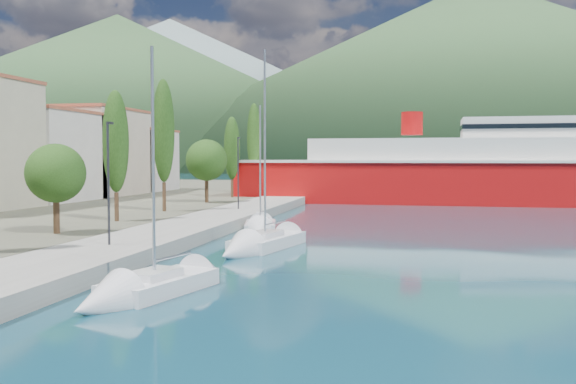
# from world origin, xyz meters

# --- Properties ---
(ground) EXTENTS (1400.00, 1400.00, 0.00)m
(ground) POSITION_xyz_m (0.00, 120.00, 0.00)
(ground) COLOR #123F50
(quay) EXTENTS (5.00, 88.00, 0.80)m
(quay) POSITION_xyz_m (-9.00, 26.00, 0.40)
(quay) COLOR gray
(quay) RESTS_ON ground
(hills_far) EXTENTS (1480.00, 900.00, 180.00)m
(hills_far) POSITION_xyz_m (138.59, 618.73, 77.39)
(hills_far) COLOR gray
(hills_far) RESTS_ON ground
(tree_row) EXTENTS (4.09, 62.17, 11.35)m
(tree_row) POSITION_xyz_m (-14.65, 33.90, 5.87)
(tree_row) COLOR #47301E
(tree_row) RESTS_ON land_strip
(lamp_posts) EXTENTS (0.15, 45.00, 6.06)m
(lamp_posts) POSITION_xyz_m (-9.00, 14.45, 4.08)
(lamp_posts) COLOR #2D2D33
(lamp_posts) RESTS_ON quay
(sailboat_near) EXTENTS (3.72, 7.22, 9.96)m
(sailboat_near) POSITION_xyz_m (-3.97, 5.73, 0.28)
(sailboat_near) COLOR silver
(sailboat_near) RESTS_ON ground
(sailboat_mid) EXTENTS (3.86, 8.57, 11.94)m
(sailboat_mid) POSITION_xyz_m (-2.84, 18.14, 0.29)
(sailboat_mid) COLOR silver
(sailboat_mid) RESTS_ON ground
(sailboat_far) EXTENTS (3.43, 6.76, 9.51)m
(sailboat_far) POSITION_xyz_m (-4.53, 26.59, 0.27)
(sailboat_far) COLOR silver
(sailboat_far) RESTS_ON ground
(ferry) EXTENTS (55.38, 12.77, 10.96)m
(ferry) POSITION_xyz_m (12.86, 60.30, 3.33)
(ferry) COLOR #B60D0D
(ferry) RESTS_ON ground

